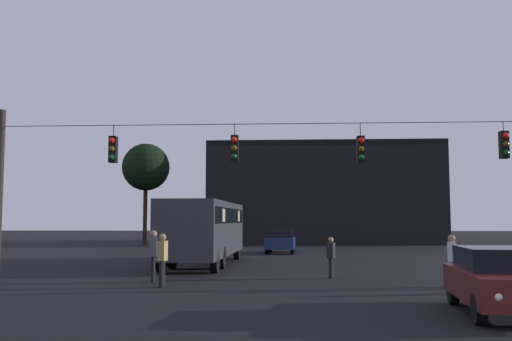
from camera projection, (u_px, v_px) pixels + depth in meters
The scene contains 11 objects.
ground_plane at pixel (293, 261), 29.88m from camera, with size 168.00×168.00×0.00m, color black.
overhead_signal_span at pixel (297, 179), 19.88m from camera, with size 21.65×0.44×6.16m.
city_bus at pixel (205, 226), 27.54m from camera, with size 2.77×11.05×3.00m.
car_near_right at pixel (499, 279), 13.07m from camera, with size 2.21×4.46×1.52m.
car_far_left at pixel (281, 241), 37.14m from camera, with size 1.97×4.39×1.52m.
pedestrian_crossing_left at pixel (452, 258), 17.86m from camera, with size 0.30×0.40×1.69m.
pedestrian_crossing_center at pixel (153, 253), 19.74m from camera, with size 0.30×0.40×1.79m.
pedestrian_near_bus at pixel (331, 255), 21.01m from camera, with size 0.34×0.42×1.52m.
pedestrian_trailing at pixel (162, 257), 18.23m from camera, with size 0.29×0.39×1.72m.
corner_building at pixel (322, 195), 56.03m from camera, with size 21.05×13.92×9.18m.
tree_left_silhouette at pixel (146, 168), 49.48m from camera, with size 4.12×4.12×8.82m.
Camera 1 is at (-0.27, -5.74, 2.16)m, focal length 39.86 mm.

